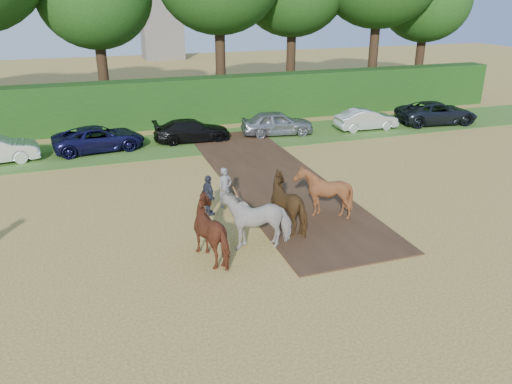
{
  "coord_description": "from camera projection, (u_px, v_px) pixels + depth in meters",
  "views": [
    {
      "loc": [
        -6.22,
        -13.49,
        8.05
      ],
      "look_at": [
        -0.86,
        2.29,
        1.4
      ],
      "focal_mm": 35.0,
      "sensor_mm": 36.0,
      "label": 1
    }
  ],
  "objects": [
    {
      "name": "ground",
      "position": [
        302.0,
        252.0,
        16.7
      ],
      "size": [
        120.0,
        120.0,
        0.0
      ],
      "primitive_type": "plane",
      "color": "gold",
      "rests_on": "ground"
    },
    {
      "name": "earth_strip",
      "position": [
        272.0,
        178.0,
        23.3
      ],
      "size": [
        4.5,
        17.0,
        0.05
      ],
      "primitive_type": "cube",
      "color": "#472D1C",
      "rests_on": "ground"
    },
    {
      "name": "grass_verge",
      "position": [
        206.0,
        142.0,
        29.01
      ],
      "size": [
        50.0,
        5.0,
        0.03
      ],
      "primitive_type": "cube",
      "color": "#38601E",
      "rests_on": "ground"
    },
    {
      "name": "hedgerow",
      "position": [
        189.0,
        102.0,
        32.42
      ],
      "size": [
        46.0,
        1.6,
        3.0
      ],
      "primitive_type": "cube",
      "color": "#14380F",
      "rests_on": "ground"
    },
    {
      "name": "spectator_far",
      "position": [
        209.0,
        195.0,
        19.2
      ],
      "size": [
        0.57,
        1.01,
        1.62
      ],
      "primitive_type": "imported",
      "rotation": [
        0.0,
        0.0,
        1.76
      ],
      "color": "#272935",
      "rests_on": "ground"
    },
    {
      "name": "plough_team",
      "position": [
        273.0,
        209.0,
        17.55
      ],
      "size": [
        6.6,
        5.52,
        1.98
      ],
      "color": "brown",
      "rests_on": "ground"
    },
    {
      "name": "parked_cars",
      "position": [
        222.0,
        129.0,
        29.03
      ],
      "size": [
        36.59,
        3.8,
        1.48
      ],
      "color": "silver",
      "rests_on": "ground"
    }
  ]
}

